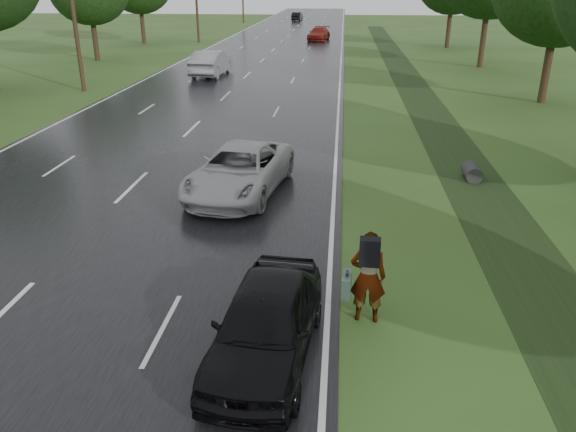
% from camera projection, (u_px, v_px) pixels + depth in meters
% --- Properties ---
extents(road, '(14.00, 180.00, 0.04)m').
position_uv_depth(road, '(269.00, 54.00, 52.72)').
color(road, black).
rests_on(road, ground).
extents(edge_stripe_east, '(0.12, 180.00, 0.01)m').
position_uv_depth(edge_stripe_east, '(341.00, 54.00, 52.12)').
color(edge_stripe_east, silver).
rests_on(edge_stripe_east, road).
extents(edge_stripe_west, '(0.12, 180.00, 0.01)m').
position_uv_depth(edge_stripe_west, '(199.00, 53.00, 53.29)').
color(edge_stripe_west, silver).
rests_on(edge_stripe_west, road).
extents(center_line, '(0.12, 180.00, 0.01)m').
position_uv_depth(center_line, '(269.00, 53.00, 52.71)').
color(center_line, silver).
rests_on(center_line, road).
extents(drainage_ditch, '(2.20, 120.00, 0.56)m').
position_uv_depth(drainage_ditch, '(435.00, 121.00, 27.60)').
color(drainage_ditch, black).
rests_on(drainage_ditch, ground).
extents(utility_pole_mid, '(1.60, 0.26, 10.00)m').
position_uv_depth(utility_pole_mid, '(72.00, 2.00, 33.15)').
color(utility_pole_mid, '#341E15').
rests_on(utility_pole_mid, ground).
extents(pedestrian, '(0.89, 0.83, 1.97)m').
position_uv_depth(pedestrian, '(367.00, 276.00, 11.12)').
color(pedestrian, '#A5998C').
rests_on(pedestrian, ground).
extents(white_pickup, '(3.29, 5.74, 1.51)m').
position_uv_depth(white_pickup, '(240.00, 170.00, 17.98)').
color(white_pickup, '#B8B8B8').
rests_on(white_pickup, road).
extents(dark_sedan, '(2.08, 4.37, 1.44)m').
position_uv_depth(dark_sedan, '(266.00, 323.00, 10.05)').
color(dark_sedan, black).
rests_on(dark_sedan, road).
extents(silver_sedan, '(2.19, 5.48, 1.77)m').
position_uv_depth(silver_sedan, '(211.00, 63.00, 40.21)').
color(silver_sedan, gray).
rests_on(silver_sedan, road).
extents(far_car_red, '(2.68, 5.21, 1.44)m').
position_uv_depth(far_car_red, '(319.00, 34.00, 63.79)').
color(far_car_red, maroon).
rests_on(far_car_red, road).
extents(far_car_dark, '(1.69, 4.23, 1.37)m').
position_uv_depth(far_car_dark, '(297.00, 16.00, 94.52)').
color(far_car_dark, black).
rests_on(far_car_dark, road).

